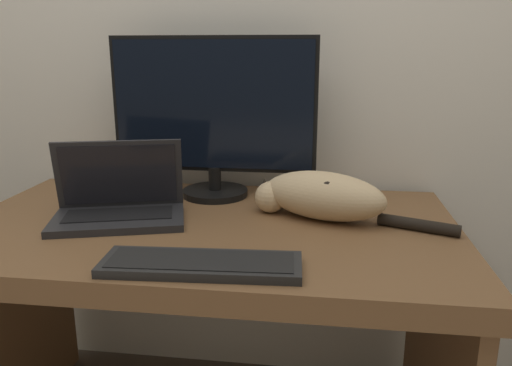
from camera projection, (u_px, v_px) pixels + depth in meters
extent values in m
cube|color=silver|center=(233.00, 14.00, 1.65)|extent=(6.40, 0.06, 2.60)
cube|color=brown|center=(207.00, 232.00, 1.37)|extent=(1.35, 0.78, 0.06)
cube|color=brown|center=(9.00, 333.00, 1.55)|extent=(0.04, 0.72, 0.67)
cylinder|color=black|center=(215.00, 192.00, 1.61)|extent=(0.21, 0.21, 0.02)
cylinder|color=black|center=(215.00, 178.00, 1.60)|extent=(0.04, 0.04, 0.07)
cube|color=black|center=(214.00, 105.00, 1.54)|extent=(0.64, 0.02, 0.42)
cube|color=black|center=(213.00, 105.00, 1.53)|extent=(0.62, 0.01, 0.39)
cube|color=#232326|center=(119.00, 220.00, 1.35)|extent=(0.39, 0.29, 0.02)
cube|color=black|center=(119.00, 214.00, 1.36)|extent=(0.31, 0.19, 0.00)
cube|color=#232326|center=(119.00, 174.00, 1.40)|extent=(0.35, 0.14, 0.20)
cube|color=black|center=(119.00, 175.00, 1.40)|extent=(0.31, 0.12, 0.17)
cube|color=black|center=(201.00, 265.00, 1.07)|extent=(0.44, 0.16, 0.02)
cube|color=black|center=(201.00, 260.00, 1.07)|extent=(0.40, 0.13, 0.00)
ellipsoid|color=#D1B284|center=(324.00, 196.00, 1.38)|extent=(0.38, 0.27, 0.13)
ellipsoid|color=black|center=(330.00, 184.00, 1.36)|extent=(0.19, 0.16, 0.05)
sphere|color=#D1B284|center=(271.00, 197.00, 1.44)|extent=(0.09, 0.09, 0.09)
cone|color=black|center=(264.00, 184.00, 1.44)|extent=(0.04, 0.04, 0.03)
cone|color=black|center=(277.00, 185.00, 1.42)|extent=(0.04, 0.04, 0.03)
cylinder|color=black|center=(418.00, 225.00, 1.29)|extent=(0.21, 0.10, 0.03)
cube|color=#2D6BB7|center=(339.00, 194.00, 1.55)|extent=(0.04, 0.04, 0.04)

